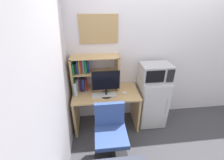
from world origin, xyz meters
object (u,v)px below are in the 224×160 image
object	(u,v)px
keyboard	(104,95)
desk_chair	(111,137)
microwave	(156,72)
hutch_bookshelf	(88,72)
computer_mouse	(124,93)
mini_fridge	(151,101)
monitor	(106,83)
water_bottle	(75,90)
wall_corkboard	(99,29)

from	to	relation	value
keyboard	desk_chair	bearing A→B (deg)	-85.19
microwave	keyboard	bearing A→B (deg)	-172.21
hutch_bookshelf	desk_chair	bearing A→B (deg)	-70.24
keyboard	microwave	xyz separation A→B (m)	(0.88, 0.12, 0.32)
hutch_bookshelf	computer_mouse	xyz separation A→B (m)	(0.58, -0.24, -0.30)
computer_mouse	mini_fridge	size ratio (longest dim) A/B	0.10
hutch_bookshelf	keyboard	world-z (taller)	hutch_bookshelf
hutch_bookshelf	monitor	xyz separation A→B (m)	(0.28, -0.25, -0.08)
computer_mouse	desk_chair	distance (m)	0.74
water_bottle	hutch_bookshelf	bearing A→B (deg)	44.98
computer_mouse	hutch_bookshelf	bearing A→B (deg)	157.90
monitor	mini_fridge	bearing A→B (deg)	7.38
microwave	desk_chair	size ratio (longest dim) A/B	0.58
monitor	keyboard	size ratio (longest dim) A/B	1.11
hutch_bookshelf	wall_corkboard	distance (m)	0.71
hutch_bookshelf	water_bottle	size ratio (longest dim) A/B	3.04
mini_fridge	wall_corkboard	world-z (taller)	wall_corkboard
wall_corkboard	hutch_bookshelf	bearing A→B (deg)	-151.73
computer_mouse	microwave	size ratio (longest dim) A/B	0.18
hutch_bookshelf	water_bottle	xyz separation A→B (m)	(-0.21, -0.21, -0.20)
keyboard	monitor	bearing A→B (deg)	12.69
keyboard	desk_chair	size ratio (longest dim) A/B	0.46
water_bottle	computer_mouse	bearing A→B (deg)	-1.73
desk_chair	wall_corkboard	xyz separation A→B (m)	(-0.08, 0.93, 1.33)
desk_chair	water_bottle	bearing A→B (deg)	130.02
monitor	desk_chair	size ratio (longest dim) A/B	0.51
keyboard	wall_corkboard	world-z (taller)	wall_corkboard
mini_fridge	wall_corkboard	bearing A→B (deg)	164.68
monitor	wall_corkboard	bearing A→B (deg)	101.14
mini_fridge	microwave	bearing A→B (deg)	89.77
hutch_bookshelf	wall_corkboard	xyz separation A→B (m)	(0.21, 0.11, 0.67)
water_bottle	desk_chair	bearing A→B (deg)	-49.98
desk_chair	wall_corkboard	distance (m)	1.63
keyboard	computer_mouse	bearing A→B (deg)	3.24
hutch_bookshelf	computer_mouse	size ratio (longest dim) A/B	8.65
microwave	desk_chair	bearing A→B (deg)	-140.80
monitor	mini_fridge	xyz separation A→B (m)	(0.85, 0.11, -0.50)
hutch_bookshelf	mini_fridge	size ratio (longest dim) A/B	0.86
mini_fridge	desk_chair	bearing A→B (deg)	-140.93
monitor	keyboard	bearing A→B (deg)	-167.31
water_bottle	mini_fridge	distance (m)	1.40
hutch_bookshelf	computer_mouse	distance (m)	0.70
monitor	water_bottle	distance (m)	0.51
keyboard	desk_chair	xyz separation A→B (m)	(0.05, -0.56, -0.35)
monitor	keyboard	xyz separation A→B (m)	(-0.03, -0.01, -0.23)
water_bottle	desk_chair	size ratio (longest dim) A/B	0.30
hutch_bookshelf	keyboard	bearing A→B (deg)	-46.16
wall_corkboard	computer_mouse	bearing A→B (deg)	-43.06
water_bottle	mini_fridge	size ratio (longest dim) A/B	0.28
keyboard	mini_fridge	distance (m)	0.93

